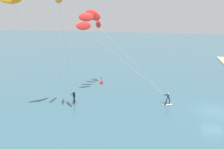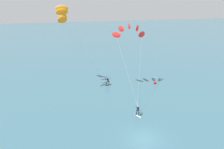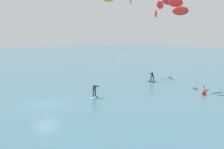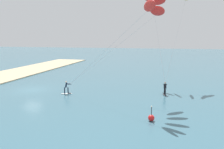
% 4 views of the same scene
% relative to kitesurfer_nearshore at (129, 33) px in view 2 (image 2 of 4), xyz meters
% --- Properties ---
extents(ground_plane, '(240.00, 240.00, 0.00)m').
position_rel_kitesurfer_nearshore_xyz_m(ground_plane, '(-2.28, -16.19, -10.60)').
color(ground_plane, '#386070').
extents(kitesurfer_nearshore, '(6.20, 12.91, 12.29)m').
position_rel_kitesurfer_nearshore_xyz_m(kitesurfer_nearshore, '(0.00, 0.00, 0.00)').
color(kitesurfer_nearshore, white).
rests_on(kitesurfer_nearshore, ground).
extents(kitesurfer_mid_water, '(9.70, 6.66, 15.36)m').
position_rel_kitesurfer_nearshore_xyz_m(kitesurfer_mid_water, '(-11.22, 1.85, 2.94)').
color(kitesurfer_mid_water, '#333338').
rests_on(kitesurfer_mid_water, ground).
extents(marker_buoy, '(0.56, 0.56, 1.38)m').
position_rel_kitesurfer_nearshore_xyz_m(marker_buoy, '(5.84, 0.79, -10.30)').
color(marker_buoy, red).
rests_on(marker_buoy, ground).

